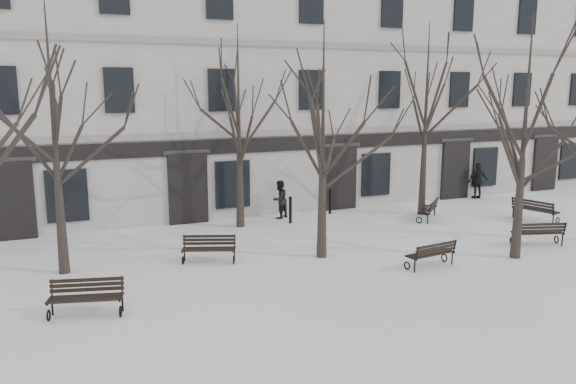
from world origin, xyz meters
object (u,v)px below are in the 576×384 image
bench_1 (432,253)px  bench_5 (535,209)px  bench_3 (209,248)px  tree_1 (323,112)px  tree_2 (526,108)px  bench_2 (539,232)px  bench_4 (429,209)px  bench_0 (86,296)px

bench_1 → bench_5: bearing=-163.8°
bench_3 → tree_1: bearing=6.5°
bench_3 → bench_5: 14.00m
tree_2 → bench_2: 4.79m
tree_2 → bench_4: bearing=82.9°
tree_1 → bench_4: (6.52, 3.00, -4.26)m
bench_3 → bench_2: bearing=7.4°
bench_1 → bench_2: 5.02m
bench_5 → tree_1: bearing=81.1°
tree_2 → bench_4: (0.69, 5.54, -4.39)m
bench_0 → bench_2: bearing=15.7°
tree_2 → bench_1: 5.44m
tree_2 → bench_3: (-9.39, 3.46, -4.40)m
bench_3 → bench_4: bench_4 is taller
tree_1 → bench_3: bearing=165.6°
bench_1 → bench_3: bench_3 is taller
bench_0 → bench_5: size_ratio=0.95×
bench_3 → bench_1: bearing=-6.7°
tree_1 → bench_0: bearing=-164.4°
tree_1 → bench_1: tree_1 is taller
bench_0 → bench_1: (10.08, -0.26, -0.03)m
bench_4 → bench_5: 4.37m
bench_0 → bench_3: bearing=52.2°
tree_2 → bench_0: bearing=178.0°
tree_1 → bench_3: (-3.56, 0.91, -4.27)m
bench_4 → bench_3: bearing=-31.2°
tree_1 → bench_5: 11.32m
tree_1 → bench_4: bearing=24.7°
tree_1 → bench_3: 5.63m
bench_3 → bench_5: size_ratio=0.91×
tree_1 → tree_2: bearing=-23.6°
bench_1 → bench_2: bench_2 is taller
tree_2 → bench_0: (-13.27, 0.47, -4.38)m
bench_4 → bench_0: bearing=-22.9°
tree_2 → bench_5: 7.31m
bench_0 → bench_2: same height
bench_1 → bench_3: size_ratio=0.97×
bench_1 → bench_3: bearing=-35.1°
bench_4 → bench_5: (3.92, -1.92, 0.04)m
bench_3 → bench_4: size_ratio=1.08×
bench_0 → tree_2: bearing=12.6°
bench_3 → bench_4: bearing=32.6°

